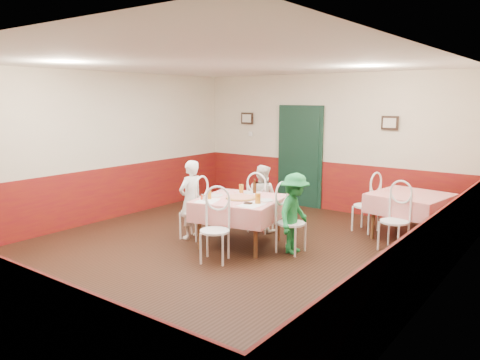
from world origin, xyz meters
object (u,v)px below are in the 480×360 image
Objects in this scene: glass_b at (258,198)px; chair_left at (194,212)px; chair_far at (261,206)px; chair_near at (215,231)px; beer_bottle at (255,187)px; diner_far at (262,198)px; diner_left at (191,200)px; main_table at (240,222)px; glass_a at (209,195)px; wallet at (248,203)px; pizza at (241,198)px; glass_c at (241,189)px; second_table at (409,217)px; diner_right at (294,213)px; chair_second_a at (366,206)px; chair_right at (291,223)px; chair_second_b at (394,222)px.

chair_left is at bearing -178.85° from glass_b.
chair_far and chair_near have the same top height.
beer_bottle is 0.19× the size of diner_far.
chair_far is 1.25m from diner_left.
chair_far is (-0.17, 0.83, 0.08)m from main_table.
glass_a is 1.21× the size of wallet.
pizza is 3.31× the size of glass_c.
diner_left is at bearing -85.04° from chair_left.
chair_near is 1.76m from diner_far.
wallet reaches higher than second_table.
glass_a is at bearing -166.07° from glass_b.
glass_b is at bearing -18.30° from main_table.
glass_b is at bearing 118.53° from diner_right.
chair_near is 1.33m from beer_bottle.
chair_left reaches higher than second_table.
chair_second_a is 2.84m from glass_a.
chair_right is at bearing 23.43° from glass_a.
glass_a is 0.11× the size of diner_right.
glass_b is 0.13× the size of diner_far.
glass_b is 0.69× the size of beer_bottle.
wallet is (0.17, 0.58, 0.32)m from chair_near.
chair_second_a is 6.59× the size of glass_c.
pizza is 0.95m from diner_far.
beer_bottle reaches higher than chair_near.
glass_b reaches higher than main_table.
glass_c is (-0.69, 0.51, -0.01)m from glass_b.
second_table is 2.68m from glass_b.
wallet is at bearing -15.03° from chair_second_a.
chair_left is 5.83× the size of glass_b.
glass_b is at bearing 94.75° from diner_left.
wallet reaches higher than main_table.
diner_right is at bearing 36.41° from glass_b.
wallet is 0.08× the size of diner_left.
chair_second_b is 3.24m from diner_left.
chair_far is 0.74× the size of diner_right.
chair_second_a is 2.42m from wallet.
chair_left reaches higher than wallet.
second_table is at bearing 36.54° from beer_bottle.
chair_far is 0.69× the size of diner_left.
chair_left is 0.64m from glass_a.
chair_second_b is 2.26m from wallet.
chair_second_a is 0.69× the size of diner_left.
glass_c reaches higher than pizza.
chair_far is 1.70m from chair_near.
diner_far is at bearing 101.59° from main_table.
glass_c is 0.86m from diner_left.
diner_right is at bearing 31.34° from chair_near.
diner_far is (0.17, 1.22, -0.24)m from glass_a.
chair_far is 4.03× the size of beer_bottle.
main_table is at bearing 161.70° from glass_b.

